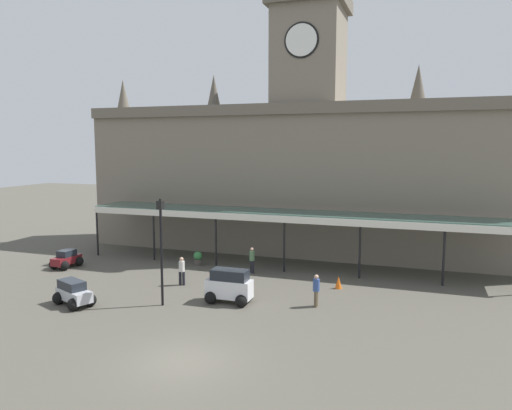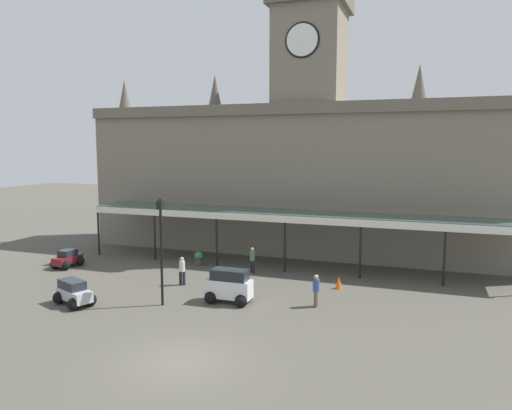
{
  "view_description": "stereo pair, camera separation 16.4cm",
  "coord_description": "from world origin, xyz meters",
  "px_view_note": "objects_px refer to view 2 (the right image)",
  "views": [
    {
      "loc": [
        8.46,
        -15.69,
        8.16
      ],
      "look_at": [
        0.0,
        8.52,
        5.02
      ],
      "focal_mm": 34.07,
      "sensor_mm": 36.0,
      "label": 1
    },
    {
      "loc": [
        8.62,
        -15.63,
        8.16
      ],
      "look_at": [
        0.0,
        8.52,
        5.02
      ],
      "focal_mm": 34.07,
      "sensor_mm": 36.0,
      "label": 2
    }
  ],
  "objects_px": {
    "car_maroon_sedan": "(68,260)",
    "pedestrian_near_entrance": "(252,259)",
    "pedestrian_crossing_forecourt": "(182,270)",
    "traffic_cone": "(339,282)",
    "car_white_van": "(229,287)",
    "pedestrian_beside_cars": "(316,289)",
    "victorian_lamppost": "(161,240)",
    "car_silver_estate": "(74,294)",
    "planter_by_canopy": "(199,258)"
  },
  "relations": [
    {
      "from": "car_maroon_sedan",
      "to": "pedestrian_near_entrance",
      "type": "bearing_deg",
      "value": 12.76
    },
    {
      "from": "pedestrian_near_entrance",
      "to": "pedestrian_crossing_forecourt",
      "type": "relative_size",
      "value": 1.0
    },
    {
      "from": "pedestrian_crossing_forecourt",
      "to": "traffic_cone",
      "type": "height_order",
      "value": "pedestrian_crossing_forecourt"
    },
    {
      "from": "car_white_van",
      "to": "pedestrian_near_entrance",
      "type": "xyz_separation_m",
      "value": [
        -0.89,
        5.99,
        0.1
      ]
    },
    {
      "from": "pedestrian_beside_cars",
      "to": "victorian_lamppost",
      "type": "relative_size",
      "value": 0.3
    },
    {
      "from": "car_white_van",
      "to": "pedestrian_crossing_forecourt",
      "type": "bearing_deg",
      "value": 152.0
    },
    {
      "from": "car_maroon_sedan",
      "to": "victorian_lamppost",
      "type": "distance_m",
      "value": 11.52
    },
    {
      "from": "car_maroon_sedan",
      "to": "victorian_lamppost",
      "type": "bearing_deg",
      "value": -25.18
    },
    {
      "from": "car_silver_estate",
      "to": "pedestrian_near_entrance",
      "type": "xyz_separation_m",
      "value": [
        6.52,
        9.0,
        0.34
      ]
    },
    {
      "from": "pedestrian_beside_cars",
      "to": "pedestrian_crossing_forecourt",
      "type": "height_order",
      "value": "same"
    },
    {
      "from": "pedestrian_beside_cars",
      "to": "pedestrian_near_entrance",
      "type": "distance_m",
      "value": 7.38
    },
    {
      "from": "victorian_lamppost",
      "to": "planter_by_canopy",
      "type": "relative_size",
      "value": 5.77
    },
    {
      "from": "pedestrian_near_entrance",
      "to": "pedestrian_crossing_forecourt",
      "type": "bearing_deg",
      "value": -127.06
    },
    {
      "from": "car_silver_estate",
      "to": "victorian_lamppost",
      "type": "xyz_separation_m",
      "value": [
        4.33,
        1.47,
        2.84
      ]
    },
    {
      "from": "pedestrian_beside_cars",
      "to": "car_silver_estate",
      "type": "bearing_deg",
      "value": -161.9
    },
    {
      "from": "victorian_lamppost",
      "to": "traffic_cone",
      "type": "bearing_deg",
      "value": 36.42
    },
    {
      "from": "car_white_van",
      "to": "car_silver_estate",
      "type": "height_order",
      "value": "car_white_van"
    },
    {
      "from": "pedestrian_beside_cars",
      "to": "traffic_cone",
      "type": "relative_size",
      "value": 2.29
    },
    {
      "from": "pedestrian_beside_cars",
      "to": "pedestrian_near_entrance",
      "type": "bearing_deg",
      "value": 136.01
    },
    {
      "from": "car_white_van",
      "to": "pedestrian_crossing_forecourt",
      "type": "xyz_separation_m",
      "value": [
        -3.86,
        2.05,
        0.1
      ]
    },
    {
      "from": "car_maroon_sedan",
      "to": "car_white_van",
      "type": "xyz_separation_m",
      "value": [
        13.17,
        -3.21,
        0.3
      ]
    },
    {
      "from": "pedestrian_beside_cars",
      "to": "planter_by_canopy",
      "type": "height_order",
      "value": "pedestrian_beside_cars"
    },
    {
      "from": "planter_by_canopy",
      "to": "victorian_lamppost",
      "type": "bearing_deg",
      "value": -76.31
    },
    {
      "from": "pedestrian_beside_cars",
      "to": "traffic_cone",
      "type": "height_order",
      "value": "pedestrian_beside_cars"
    },
    {
      "from": "car_maroon_sedan",
      "to": "pedestrian_near_entrance",
      "type": "height_order",
      "value": "pedestrian_near_entrance"
    },
    {
      "from": "car_maroon_sedan",
      "to": "victorian_lamppost",
      "type": "relative_size",
      "value": 0.38
    },
    {
      "from": "traffic_cone",
      "to": "car_silver_estate",
      "type": "bearing_deg",
      "value": -149.11
    },
    {
      "from": "car_white_van",
      "to": "planter_by_canopy",
      "type": "height_order",
      "value": "car_white_van"
    },
    {
      "from": "pedestrian_beside_cars",
      "to": "pedestrian_near_entrance",
      "type": "xyz_separation_m",
      "value": [
        -5.31,
        5.13,
        0.0
      ]
    },
    {
      "from": "pedestrian_near_entrance",
      "to": "victorian_lamppost",
      "type": "relative_size",
      "value": 0.3
    },
    {
      "from": "car_silver_estate",
      "to": "pedestrian_near_entrance",
      "type": "bearing_deg",
      "value": 54.06
    },
    {
      "from": "pedestrian_beside_cars",
      "to": "victorian_lamppost",
      "type": "xyz_separation_m",
      "value": [
        -7.5,
        -2.4,
        2.49
      ]
    },
    {
      "from": "traffic_cone",
      "to": "pedestrian_near_entrance",
      "type": "bearing_deg",
      "value": 164.77
    },
    {
      "from": "pedestrian_beside_cars",
      "to": "planter_by_canopy",
      "type": "relative_size",
      "value": 1.74
    },
    {
      "from": "car_maroon_sedan",
      "to": "planter_by_canopy",
      "type": "xyz_separation_m",
      "value": [
        8.09,
        3.47,
        -0.01
      ]
    },
    {
      "from": "pedestrian_near_entrance",
      "to": "pedestrian_beside_cars",
      "type": "bearing_deg",
      "value": -43.99
    },
    {
      "from": "car_maroon_sedan",
      "to": "traffic_cone",
      "type": "relative_size",
      "value": 2.87
    },
    {
      "from": "pedestrian_near_entrance",
      "to": "pedestrian_crossing_forecourt",
      "type": "height_order",
      "value": "same"
    },
    {
      "from": "pedestrian_beside_cars",
      "to": "victorian_lamppost",
      "type": "bearing_deg",
      "value": -162.27
    },
    {
      "from": "victorian_lamppost",
      "to": "pedestrian_beside_cars",
      "type": "bearing_deg",
      "value": 17.73
    },
    {
      "from": "victorian_lamppost",
      "to": "car_maroon_sedan",
      "type": "bearing_deg",
      "value": 154.82
    },
    {
      "from": "car_silver_estate",
      "to": "pedestrian_crossing_forecourt",
      "type": "height_order",
      "value": "pedestrian_crossing_forecourt"
    },
    {
      "from": "pedestrian_crossing_forecourt",
      "to": "car_silver_estate",
      "type": "bearing_deg",
      "value": -125.05
    },
    {
      "from": "pedestrian_beside_cars",
      "to": "pedestrian_crossing_forecourt",
      "type": "xyz_separation_m",
      "value": [
        -8.28,
        1.19,
        0.0
      ]
    },
    {
      "from": "pedestrian_crossing_forecourt",
      "to": "car_white_van",
      "type": "bearing_deg",
      "value": -28.0
    },
    {
      "from": "car_white_van",
      "to": "pedestrian_crossing_forecourt",
      "type": "relative_size",
      "value": 1.44
    },
    {
      "from": "pedestrian_near_entrance",
      "to": "planter_by_canopy",
      "type": "relative_size",
      "value": 1.74
    },
    {
      "from": "victorian_lamppost",
      "to": "traffic_cone",
      "type": "distance_m",
      "value": 10.44
    },
    {
      "from": "car_silver_estate",
      "to": "pedestrian_near_entrance",
      "type": "relative_size",
      "value": 1.45
    },
    {
      "from": "car_maroon_sedan",
      "to": "car_silver_estate",
      "type": "relative_size",
      "value": 0.86
    }
  ]
}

